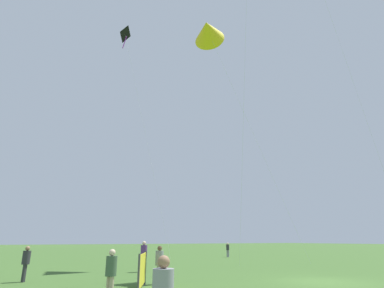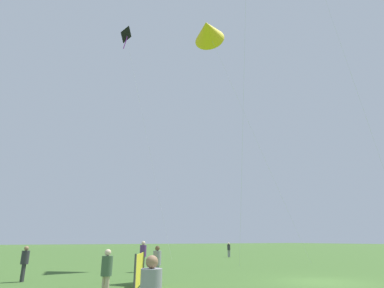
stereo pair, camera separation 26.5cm
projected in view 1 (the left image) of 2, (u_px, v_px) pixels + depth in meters
ground at (324, 282)px, 14.79m from camera, size 280.00×280.00×0.00m
person_standing_1 at (111, 271)px, 10.19m from camera, size 0.36×0.36×1.63m
person_standing_3 at (26, 261)px, 15.01m from camera, size 0.36×0.36×1.63m
person_standing_4 at (159, 262)px, 14.28m from camera, size 0.37×0.37×1.66m
person_standing_5 at (228, 249)px, 36.26m from camera, size 0.36×0.36×1.61m
person_standing_6 at (144, 254)px, 19.65m from camera, size 0.41×0.41×1.85m
kite_flying_2 at (208, 31)px, 29.51m from camera, size 10.31×4.02×22.60m
kite_flying_5 at (126, 37)px, 39.82m from camera, size 6.31×3.70×27.98m
event_banner at (142, 270)px, 12.58m from camera, size 1.29×2.60×1.44m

